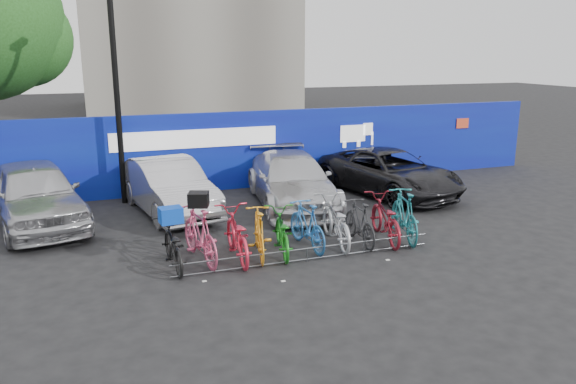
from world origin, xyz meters
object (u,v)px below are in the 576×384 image
lamppost (116,86)px  bike_6 (335,221)px  car_3 (389,172)px  bike_2 (236,235)px  car_1 (169,187)px  car_0 (35,194)px  bike_8 (385,218)px  bike_7 (360,222)px  bike_4 (282,232)px  bike_3 (259,233)px  car_2 (292,180)px  bike_0 (172,245)px  bike_5 (307,225)px  bike_rack (307,254)px  bike_9 (404,215)px  bike_1 (200,234)px

lamppost → bike_6: size_ratio=3.03×
car_3 → bike_2: bearing=-160.1°
car_1 → car_0: bearing=170.0°
bike_6 → bike_8: (1.17, -0.14, -0.01)m
bike_7 → bike_4: bearing=3.6°
bike_3 → car_1: bearing=-60.3°
bike_3 → bike_6: bearing=-163.0°
car_0 → car_1: bearing=-12.8°
car_2 → bike_0: car_2 is taller
bike_3 → bike_5: size_ratio=1.00×
car_2 → car_3: bearing=11.5°
car_1 → bike_4: size_ratio=2.39×
bike_rack → car_0: size_ratio=1.19×
car_0 → bike_5: size_ratio=2.70×
bike_8 → bike_9: (0.46, -0.07, 0.06)m
car_1 → car_2: car_1 is taller
car_1 → bike_8: (4.29, -3.91, -0.19)m
bike_1 → bike_8: bike_1 is taller
bike_2 → bike_5: 1.62m
lamppost → bike_8: bearing=-45.1°
bike_7 → bike_9: bike_9 is taller
bike_1 → bike_6: size_ratio=0.97×
car_0 → bike_8: car_0 is taller
bike_3 → bike_4: size_ratio=0.96×
car_0 → car_2: 6.57m
bike_1 → bike_3: bearing=164.9°
bike_9 → bike_3: bearing=13.3°
bike_2 → car_3: bearing=-143.9°
bike_rack → bike_3: (-0.84, 0.60, 0.36)m
car_1 → bike_6: size_ratio=2.15×
bike_8 → car_2: bearing=-63.4°
lamppost → car_3: 8.17m
bike_rack → bike_9: size_ratio=2.91×
bike_5 → bike_2: bearing=0.1°
bike_9 → bike_8: bearing=4.8°
bike_8 → bike_0: bearing=11.6°
bike_7 → bike_8: 0.65m
bike_5 → bike_9: (2.31, -0.19, 0.05)m
car_0 → bike_1: 5.04m
bike_7 → bike_8: size_ratio=0.84×
bike_4 → bike_0: bearing=12.4°
car_3 → bike_0: car_3 is taller
lamppost → bike_rack: lamppost is taller
car_2 → bike_3: size_ratio=2.83×
car_0 → bike_3: size_ratio=2.71×
lamppost → bike_9: lamppost is taller
bike_5 → bike_6: (0.68, 0.02, 0.01)m
bike_6 → car_1: bearing=-42.7°
car_3 → bike_6: bearing=-146.7°
bike_4 → bike_9: (2.95, -0.06, 0.10)m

